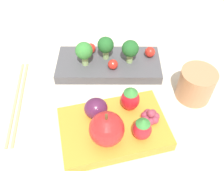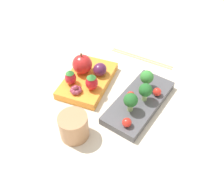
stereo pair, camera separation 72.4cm
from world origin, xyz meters
The scene contains 16 objects.
ground_plane centered at (0.00, 0.00, 0.00)m, with size 4.00×4.00×0.00m, color beige.
bento_box_savoury centered at (0.01, 0.08, 0.01)m, with size 0.23×0.13×0.02m.
bento_box_fruit centered at (0.00, -0.09, 0.01)m, with size 0.20×0.14×0.02m.
broccoli_floret_0 centered at (0.01, 0.09, 0.05)m, with size 0.03×0.03×0.05m.
broccoli_floret_1 centered at (0.05, 0.07, 0.06)m, with size 0.04×0.04×0.05m.
broccoli_floret_2 centered at (-0.04, 0.07, 0.06)m, with size 0.04×0.04×0.06m.
cherry_tomato_0 centered at (-0.03, 0.11, 0.03)m, with size 0.02×0.02×0.02m.
cherry_tomato_1 centered at (0.10, 0.08, 0.03)m, with size 0.02×0.02×0.02m.
cherry_tomato_2 centered at (0.02, 0.05, 0.03)m, with size 0.02×0.02×0.02m.
apple centered at (-0.01, -0.11, 0.05)m, with size 0.06×0.06×0.07m.
strawberry_0 centered at (0.03, -0.05, 0.05)m, with size 0.03×0.03×0.05m.
strawberry_1 centered at (0.04, -0.11, 0.05)m, with size 0.03×0.03×0.05m.
plum centered at (-0.03, -0.06, 0.04)m, with size 0.04×0.04×0.04m.
grape_cluster centered at (0.06, -0.08, 0.03)m, with size 0.03×0.03×0.02m.
drinking_cup centered at (0.17, -0.02, 0.03)m, with size 0.07×0.07×0.06m.
chopsticks_pair centered at (-0.18, 0.01, 0.00)m, with size 0.02×0.21×0.01m.
Camera 2 is at (0.44, 0.22, 0.50)m, focal length 40.00 mm.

